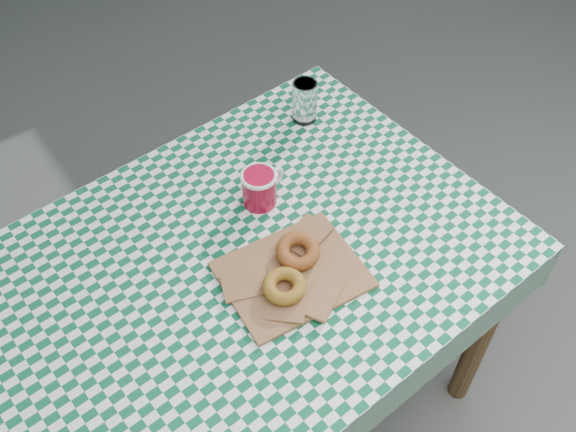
% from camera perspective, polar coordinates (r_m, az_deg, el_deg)
% --- Properties ---
extents(ground, '(60.00, 60.00, 0.00)m').
position_cam_1_polar(ground, '(2.16, -1.21, -14.93)').
color(ground, '#555650').
rests_on(ground, ground).
extents(table, '(1.32, 0.93, 0.75)m').
position_cam_1_polar(table, '(1.80, -4.49, -11.85)').
color(table, '#53341C').
rests_on(table, ground).
extents(tablecloth, '(1.34, 0.95, 0.01)m').
position_cam_1_polar(tablecloth, '(1.48, -5.36, -4.85)').
color(tablecloth, '#0D5533').
rests_on(tablecloth, table).
extents(paper_bag, '(0.32, 0.27, 0.02)m').
position_cam_1_polar(paper_bag, '(1.46, 0.40, -4.97)').
color(paper_bag, '#9A6143').
rests_on(paper_bag, tablecloth).
extents(bagel_front, '(0.13, 0.13, 0.03)m').
position_cam_1_polar(bagel_front, '(1.41, -0.32, -6.04)').
color(bagel_front, '#A17521').
rests_on(bagel_front, paper_bag).
extents(bagel_back, '(0.13, 0.13, 0.03)m').
position_cam_1_polar(bagel_back, '(1.47, 0.85, -3.02)').
color(bagel_back, brown).
rests_on(bagel_back, paper_bag).
extents(coffee_mug, '(0.19, 0.19, 0.09)m').
position_cam_1_polar(coffee_mug, '(1.57, -2.48, 2.37)').
color(coffee_mug, '#A20A27').
rests_on(coffee_mug, tablecloth).
extents(drinking_glass, '(0.09, 0.09, 0.12)m').
position_cam_1_polar(drinking_glass, '(1.78, 1.44, 9.83)').
color(drinking_glass, white).
rests_on(drinking_glass, tablecloth).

